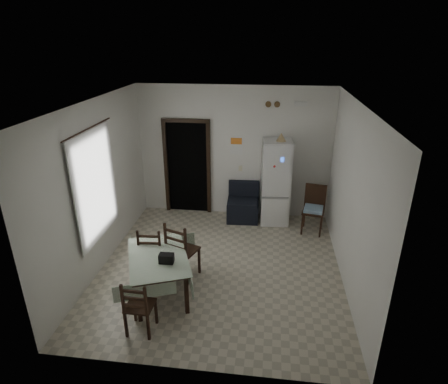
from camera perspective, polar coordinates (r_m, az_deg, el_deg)
ground at (r=6.83m, az=-0.53°, el=-11.35°), size 4.50×4.50×0.00m
ceiling at (r=5.73m, az=-0.64°, el=13.39°), size 4.20×4.50×0.02m
wall_back at (r=8.24m, az=1.53°, el=6.00°), size 4.20×0.02×2.90m
wall_front at (r=4.19m, az=-4.82°, el=-12.12°), size 4.20×0.02×2.90m
wall_left at (r=6.73m, az=-18.60°, el=0.79°), size 0.02×4.50×2.90m
wall_right at (r=6.23m, az=18.93°, el=-1.02°), size 0.02×4.50×2.90m
doorway at (r=8.71m, az=-5.27°, el=4.16°), size 1.06×0.52×2.22m
window_recess at (r=6.55m, az=-19.82°, el=0.97°), size 0.10×1.20×1.60m
curtain at (r=6.50m, az=-18.96°, el=0.93°), size 0.02×1.45×1.85m
curtain_rod at (r=6.22m, az=-19.99°, el=9.05°), size 0.02×1.60×0.02m
calendar at (r=8.17m, az=1.89°, el=7.10°), size 0.28×0.02×0.40m
calendar_image at (r=8.14m, az=1.89°, el=7.77°), size 0.24×0.01×0.14m
light_switch at (r=8.32m, az=2.53°, el=3.63°), size 0.08×0.02×0.12m
vent_left at (r=7.94m, az=6.77°, el=13.15°), size 0.12×0.03×0.12m
vent_right at (r=7.94m, az=8.10°, el=13.08°), size 0.12×0.03×0.12m
emergency_light at (r=7.93m, az=11.60°, el=13.06°), size 0.25×0.07×0.09m
fridge at (r=8.07m, az=7.87°, el=1.45°), size 0.65×0.65×1.84m
tan_cone at (r=7.74m, az=8.72°, el=8.29°), size 0.21×0.21×0.17m
navy_seat at (r=8.29m, az=2.90°, el=-1.59°), size 0.71×0.69×0.83m
corner_chair at (r=7.93m, az=13.46°, el=-2.72°), size 0.51×0.51×1.00m
dining_table at (r=6.13m, az=-9.82°, el=-12.32°), size 1.29×1.55×0.69m
black_bag at (r=5.74m, az=-8.76°, el=-9.97°), size 0.22×0.14×0.14m
dining_chair_far_left at (r=6.50m, az=-10.83°, el=-8.80°), size 0.44×0.44×0.95m
dining_chair_far_right at (r=6.37m, az=-6.29°, el=-8.64°), size 0.59×0.59×1.06m
dining_chair_near_head at (r=5.46m, az=-12.70°, el=-16.44°), size 0.38×0.38×0.87m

